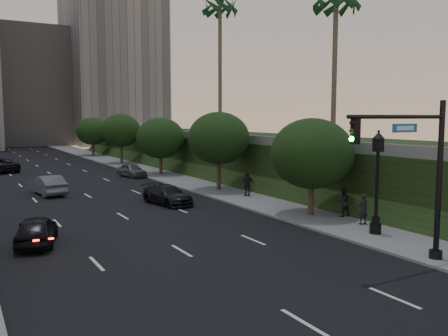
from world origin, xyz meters
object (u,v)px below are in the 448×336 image
street_lamp (377,187)px  sedan_far_right (132,170)px  sedan_mid_left (48,185)px  pedestrian_a (363,209)px  traffic_signal_mast (422,180)px  sedan_near_left (36,230)px  pedestrian_b (343,202)px  pedestrian_c (248,184)px  sedan_near_right (167,195)px

street_lamp → sedan_far_right: size_ratio=1.34×
sedan_mid_left → pedestrian_a: 24.94m
traffic_signal_mast → sedan_near_left: 18.09m
traffic_signal_mast → pedestrian_b: traffic_signal_mast is taller
traffic_signal_mast → pedestrian_c: bearing=81.3°
sedan_near_right → pedestrian_b: size_ratio=2.60×
sedan_far_right → sedan_near_left: bearing=-128.5°
street_lamp → sedan_near_left: 17.46m
sedan_near_left → sedan_near_right: (9.87, 6.93, -0.06)m
traffic_signal_mast → street_lamp: bearing=63.6°
pedestrian_b → pedestrian_c: 9.48m
street_lamp → sedan_near_left: (-15.86, 7.05, -1.89)m
sedan_far_right → pedestrian_c: pedestrian_c is taller
sedan_near_left → sedan_far_right: size_ratio=1.03×
street_lamp → sedan_near_right: 15.33m
traffic_signal_mast → pedestrian_c: 18.35m
sedan_far_right → pedestrian_c: (3.67, -16.93, 0.37)m
sedan_near_left → pedestrian_b: (17.45, -2.96, 0.32)m
sedan_far_right → pedestrian_c: size_ratio=2.25×
sedan_near_right → sedan_far_right: (2.89, 16.46, 0.03)m
traffic_signal_mast → sedan_near_right: traffic_signal_mast is taller
sedan_mid_left → street_lamp: bearing=112.7°
sedan_far_right → pedestrian_a: 28.80m
sedan_far_right → pedestrian_a: size_ratio=2.41×
street_lamp → sedan_near_right: bearing=113.2°
sedan_mid_left → pedestrian_c: 16.17m
pedestrian_a → pedestrian_c: size_ratio=0.94×
sedan_near_left → sedan_far_right: bearing=-103.6°
street_lamp → sedan_near_right: street_lamp is taller
street_lamp → sedan_mid_left: size_ratio=1.15×
sedan_near_right → pedestrian_a: (7.06, -12.03, 0.34)m
sedan_far_right → sedan_near_right: bearing=-109.8°
sedan_near_right → pedestrian_b: 12.47m
sedan_far_right → pedestrian_b: size_ratio=2.31×
pedestrian_b → sedan_mid_left: bearing=-45.8°
traffic_signal_mast → sedan_mid_left: traffic_signal_mast is taller
sedan_far_right → pedestrian_a: (4.18, -28.50, 0.31)m
traffic_signal_mast → sedan_far_right: traffic_signal_mast is taller
sedan_near_right → pedestrian_c: size_ratio=2.53×
pedestrian_b → pedestrian_c: bearing=-77.1°
pedestrian_a → pedestrian_c: (-0.51, 11.56, 0.06)m
street_lamp → pedestrian_c: street_lamp is taller
traffic_signal_mast → street_lamp: (2.21, 4.45, -1.04)m
sedan_near_left → pedestrian_a: (16.93, -5.10, 0.28)m
traffic_signal_mast → pedestrian_b: 9.70m
street_lamp → pedestrian_c: size_ratio=3.01×
sedan_mid_left → sedan_near_right: (6.74, -8.74, -0.12)m
traffic_signal_mast → pedestrian_a: bearing=62.9°
traffic_signal_mast → sedan_far_right: (-0.90, 34.89, -2.96)m
sedan_near_left → sedan_far_right: 26.64m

